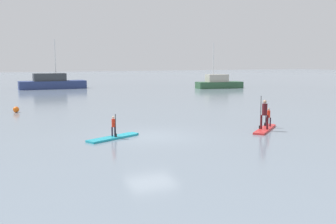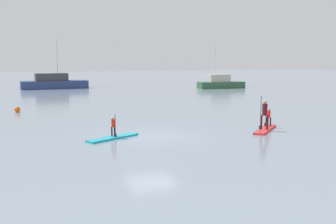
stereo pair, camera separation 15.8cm
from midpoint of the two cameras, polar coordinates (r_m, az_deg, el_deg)
The scene contains 9 objects.
ground_plane at distance 19.91m, azimuth -2.37°, elevation -3.59°, with size 240.00×240.00×0.00m, color gray.
paddleboard_near at distance 19.48m, azimuth -7.86°, elevation -3.76°, with size 2.96×1.81×0.10m.
paddler_child_solo at distance 19.35m, azimuth -7.88°, elevation -1.95°, with size 0.24×0.35×1.15m.
paddleboard_far at distance 22.29m, azimuth 14.41°, elevation -2.48°, with size 2.87×2.58×0.10m.
paddler_adult at distance 21.84m, azimuth 14.31°, elevation -0.07°, with size 0.40×0.43×1.85m.
paddler_child_front at distance 22.97m, azimuth 14.86°, elevation -0.59°, with size 0.29×0.32×1.18m.
fishing_boat_white_large at distance 55.65m, azimuth -16.49°, elevation 4.20°, with size 8.95×2.98×6.74m.
fishing_boat_green_midground at distance 54.76m, azimuth 7.83°, elevation 4.30°, with size 6.71×2.74×6.33m.
mooring_buoy_near at distance 31.05m, azimuth -21.30°, elevation 0.37°, with size 0.45×0.45×0.45m, color orange.
Camera 2 is at (-6.69, -18.36, 3.88)m, focal length 41.15 mm.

